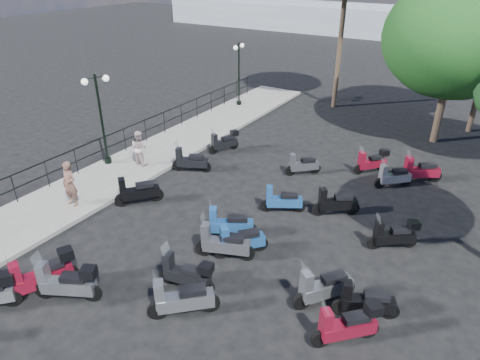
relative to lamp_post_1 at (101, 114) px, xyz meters
The scene contains 29 objects.
ground 8.64m from the lamp_post_1, 24.99° to the right, with size 120.00×120.00×0.00m, color black.
sidewalk 2.56m from the lamp_post_1, 26.30° to the right, with size 3.00×30.00×0.15m, color slate.
railing 1.65m from the lamp_post_1, 110.62° to the right, with size 0.04×26.04×1.10m.
lamp_post_1 is the anchor object (origin of this frame).
lamp_post_2 10.06m from the lamp_post_1, 87.37° to the left, with size 0.33×1.07×3.65m.
woman 3.81m from the lamp_post_1, 62.77° to the right, with size 0.62×0.40×1.69m, color brown.
pedestrian_far 2.06m from the lamp_post_1, 26.67° to the left, with size 0.74×0.58×1.52m, color #C2A5A6.
scooter_2 8.12m from the lamp_post_1, 54.83° to the right, with size 1.01×1.75×1.49m.
scooter_3 4.24m from the lamp_post_1, 26.40° to the right, with size 1.23×1.44×1.42m.
scooter_4 4.16m from the lamp_post_1, 23.45° to the left, with size 1.57×0.87×1.33m.
scooter_5 5.58m from the lamp_post_1, 49.03° to the left, with size 0.88×1.44×1.24m.
scooter_7 8.51m from the lamp_post_1, 49.74° to the right, with size 1.68×1.03×1.45m.
scooter_8 8.51m from the lamp_post_1, 18.93° to the right, with size 1.75×0.90×1.46m.
scooter_9 8.73m from the lamp_post_1, 15.61° to the right, with size 1.20×1.37×1.37m.
scooter_10 8.40m from the lamp_post_1, ahead, with size 1.44×0.94×1.29m.
scooter_11 8.62m from the lamp_post_1, 26.12° to the left, with size 1.18×1.14×1.23m.
scooter_14 9.96m from the lamp_post_1, 32.14° to the right, with size 1.43×1.34×1.47m.
scooter_15 9.12m from the lamp_post_1, 29.26° to the right, with size 1.67×0.60×1.33m.
scooter_16 7.85m from the lamp_post_1, 12.98° to the right, with size 1.56×1.05×1.40m.
scooter_17 11.47m from the lamp_post_1, 28.66° to the left, with size 1.14×1.30×1.26m.
scooter_20 11.66m from the lamp_post_1, 14.67° to the right, with size 1.21×1.53×1.46m.
scooter_21 12.83m from the lamp_post_1, 17.57° to the right, with size 1.33×1.35×1.37m.
scooter_22 10.12m from the lamp_post_1, ahead, with size 1.42×1.12×1.36m.
scooter_23 12.10m from the lamp_post_1, 22.46° to the left, with size 1.24×1.17×1.28m.
scooter_25 12.67m from the lamp_post_1, 12.98° to the right, with size 1.56×0.89×1.34m.
scooter_26 12.24m from the lamp_post_1, ahead, with size 1.37×1.07×1.27m.
scooter_27 13.21m from the lamp_post_1, 25.13° to the left, with size 1.53×1.11×1.42m.
broadleaf_tree 15.83m from the lamp_post_1, 42.14° to the left, with size 6.43×6.43×7.72m.
distant_hills 42.18m from the lamp_post_1, 79.71° to the left, with size 70.00×8.00×3.00m, color gray.
Camera 1 is at (6.26, -7.80, 8.14)m, focal length 32.00 mm.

